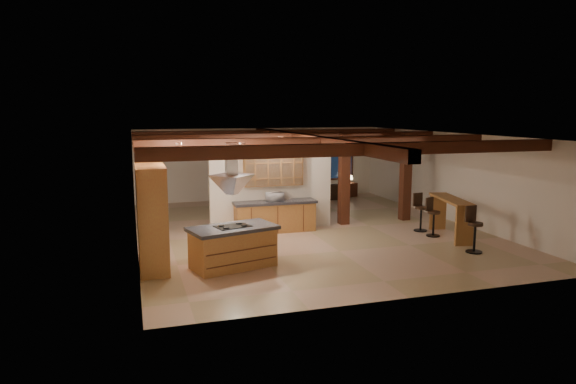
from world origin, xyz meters
name	(u,v)px	position (x,y,z in m)	size (l,w,h in m)	color
ground	(308,230)	(0.00, 0.00, 0.00)	(12.00, 12.00, 0.00)	tan
room_walls	(308,172)	(0.00, 0.00, 1.78)	(12.00, 12.00, 12.00)	silver
ceiling_beams	(308,140)	(0.00, 0.00, 2.76)	(10.00, 12.00, 0.28)	#3A1F0E
timber_posts	(376,168)	(2.50, 0.50, 1.76)	(2.50, 0.30, 2.90)	#3A1F0E
partition_wall	(272,194)	(-1.00, 0.50, 1.10)	(3.80, 0.18, 2.20)	silver
pantry_cabinet	(152,218)	(-4.67, -2.60, 1.20)	(0.67, 1.60, 2.40)	olive
back_counter	(275,216)	(-1.00, 0.11, 0.48)	(2.50, 0.66, 0.94)	olive
upper_display_cabinet	(273,170)	(-1.00, 0.31, 1.85)	(1.80, 0.36, 0.95)	olive
range_hood	(232,192)	(-2.89, -3.01, 1.78)	(1.10, 1.10, 1.40)	silver
back_windows	(324,161)	(2.80, 5.93, 1.50)	(2.70, 0.07, 1.70)	#3A1F0E
framed_art	(224,159)	(-1.50, 5.94, 1.70)	(0.65, 0.05, 0.85)	#3A1F0E
recessed_cans	(237,141)	(-2.53, -1.93, 2.87)	(3.16, 2.46, 0.03)	silver
kitchen_island	(233,246)	(-2.89, -3.01, 0.50)	(2.19, 1.54, 0.99)	olive
dining_table	(291,202)	(0.41, 3.03, 0.33)	(1.89, 1.05, 0.66)	#421D10
sofa	(318,191)	(2.27, 5.15, 0.32)	(2.19, 0.86, 0.64)	black
microwave	(275,197)	(-1.00, 0.11, 1.07)	(0.48, 0.32, 0.26)	silver
bar_counter	(451,211)	(3.64, -2.00, 0.76)	(1.00, 2.22, 1.13)	olive
side_table	(350,190)	(3.76, 5.33, 0.29)	(0.47, 0.47, 0.59)	#3A1F0E
table_lamp	(350,178)	(3.76, 5.33, 0.81)	(0.26, 0.26, 0.31)	black
bar_stool_a	(474,229)	(3.26, -3.57, 0.61)	(0.42, 0.43, 1.19)	black
bar_stool_b	(433,217)	(3.22, -1.76, 0.57)	(0.42, 0.43, 1.12)	black
bar_stool_c	(420,212)	(3.22, -1.08, 0.58)	(0.40, 0.42, 1.14)	black
dining_chairs	(291,195)	(0.41, 3.03, 0.58)	(1.85, 1.85, 1.13)	#3A1F0E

